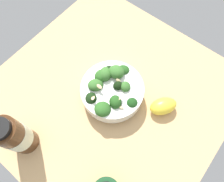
% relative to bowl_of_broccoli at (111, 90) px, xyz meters
% --- Properties ---
extents(ground_plane, '(0.70, 0.70, 0.05)m').
position_rel_bowl_of_broccoli_xyz_m(ground_plane, '(0.01, -0.00, -0.07)').
color(ground_plane, tan).
extents(bowl_of_broccoli, '(0.19, 0.20, 0.10)m').
position_rel_bowl_of_broccoli_xyz_m(bowl_of_broccoli, '(0.00, 0.00, 0.00)').
color(bowl_of_broccoli, white).
rests_on(bowl_of_broccoli, ground_plane).
extents(lemon_wedge, '(0.09, 0.10, 0.05)m').
position_rel_bowl_of_broccoli_xyz_m(lemon_wedge, '(-0.15, -0.06, -0.02)').
color(lemon_wedge, yellow).
rests_on(lemon_wedge, ground_plane).
extents(bottle_short, '(0.07, 0.07, 0.17)m').
position_rel_bowl_of_broccoli_xyz_m(bottle_short, '(0.10, 0.26, 0.04)').
color(bottle_short, '#472814').
rests_on(bottle_short, ground_plane).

